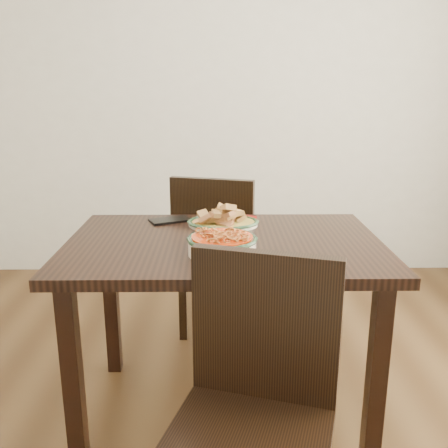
{
  "coord_description": "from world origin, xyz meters",
  "views": [
    {
      "loc": [
        -0.1,
        -1.76,
        1.32
      ],
      "look_at": [
        -0.08,
        0.08,
        0.81
      ],
      "focal_mm": 40.0,
      "sensor_mm": 36.0,
      "label": 1
    }
  ],
  "objects_px": {
    "chair_near": "(255,401)",
    "noodle_bowl": "(222,242)",
    "dining_table": "(224,265)",
    "chair_far": "(218,249)",
    "smartphone": "(170,220)",
    "fish_plate": "(223,215)"
  },
  "relations": [
    {
      "from": "dining_table",
      "to": "noodle_bowl",
      "type": "bearing_deg",
      "value": -93.2
    },
    {
      "from": "dining_table",
      "to": "fish_plate",
      "type": "xyz_separation_m",
      "value": [
        -0.0,
        0.21,
        0.14
      ]
    },
    {
      "from": "chair_near",
      "to": "noodle_bowl",
      "type": "bearing_deg",
      "value": 117.02
    },
    {
      "from": "noodle_bowl",
      "to": "smartphone",
      "type": "xyz_separation_m",
      "value": [
        -0.22,
        0.44,
        -0.04
      ]
    },
    {
      "from": "chair_near",
      "to": "dining_table",
      "type": "bearing_deg",
      "value": 113.9
    },
    {
      "from": "chair_far",
      "to": "smartphone",
      "type": "xyz_separation_m",
      "value": [
        -0.21,
        -0.37,
        0.26
      ]
    },
    {
      "from": "chair_far",
      "to": "fish_plate",
      "type": "xyz_separation_m",
      "value": [
        0.02,
        -0.44,
        0.3
      ]
    },
    {
      "from": "chair_near",
      "to": "noodle_bowl",
      "type": "distance_m",
      "value": 0.58
    },
    {
      "from": "chair_far",
      "to": "noodle_bowl",
      "type": "relative_size",
      "value": 3.57
    },
    {
      "from": "dining_table",
      "to": "chair_far",
      "type": "distance_m",
      "value": 0.67
    },
    {
      "from": "dining_table",
      "to": "chair_far",
      "type": "relative_size",
      "value": 1.35
    },
    {
      "from": "dining_table",
      "to": "noodle_bowl",
      "type": "xyz_separation_m",
      "value": [
        -0.01,
        -0.16,
        0.14
      ]
    },
    {
      "from": "dining_table",
      "to": "noodle_bowl",
      "type": "relative_size",
      "value": 4.82
    },
    {
      "from": "chair_far",
      "to": "noodle_bowl",
      "type": "xyz_separation_m",
      "value": [
        0.02,
        -0.82,
        0.29
      ]
    },
    {
      "from": "dining_table",
      "to": "chair_near",
      "type": "xyz_separation_m",
      "value": [
        0.08,
        -0.65,
        -0.15
      ]
    },
    {
      "from": "dining_table",
      "to": "fish_plate",
      "type": "bearing_deg",
      "value": 90.31
    },
    {
      "from": "chair_near",
      "to": "chair_far",
      "type": "bearing_deg",
      "value": 111.67
    },
    {
      "from": "fish_plate",
      "to": "smartphone",
      "type": "xyz_separation_m",
      "value": [
        -0.23,
        0.07,
        -0.04
      ]
    },
    {
      "from": "dining_table",
      "to": "chair_near",
      "type": "relative_size",
      "value": 1.35
    },
    {
      "from": "chair_far",
      "to": "chair_near",
      "type": "bearing_deg",
      "value": 110.25
    },
    {
      "from": "chair_near",
      "to": "smartphone",
      "type": "bearing_deg",
      "value": 125.55
    },
    {
      "from": "noodle_bowl",
      "to": "smartphone",
      "type": "relative_size",
      "value": 1.47
    }
  ]
}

